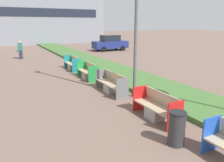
# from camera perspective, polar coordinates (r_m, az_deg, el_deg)

# --- Properties ---
(planter_grass_strip) EXTENTS (2.80, 120.00, 0.18)m
(planter_grass_strip) POSITION_cam_1_polar(r_m,az_deg,el_deg) (13.10, 4.80, 1.04)
(planter_grass_strip) COLOR #426B33
(planter_grass_strip) RESTS_ON ground
(building_backdrop) EXTENTS (18.40, 6.57, 8.83)m
(building_backdrop) POSITION_cam_1_polar(r_m,az_deg,el_deg) (39.43, -17.02, 15.92)
(building_backdrop) COLOR gray
(building_backdrop) RESTS_ON ground
(bench_red_frame) EXTENTS (0.65, 1.90, 0.94)m
(bench_red_frame) POSITION_cam_1_polar(r_m,az_deg,el_deg) (7.67, 11.54, -7.14)
(bench_red_frame) COLOR #9E9B96
(bench_red_frame) RESTS_ON ground
(bench_grey_frame) EXTENTS (0.65, 2.20, 0.94)m
(bench_grey_frame) POSITION_cam_1_polar(r_m,az_deg,el_deg) (10.32, -0.11, -1.06)
(bench_grey_frame) COLOR #9E9B96
(bench_grey_frame) RESTS_ON ground
(bench_green_frame) EXTENTS (0.65, 1.90, 0.94)m
(bench_green_frame) POSITION_cam_1_polar(r_m,az_deg,el_deg) (13.01, -6.29, 2.13)
(bench_green_frame) COLOR #9E9B96
(bench_green_frame) RESTS_ON ground
(bench_teal_frame) EXTENTS (0.65, 1.98, 0.94)m
(bench_teal_frame) POSITION_cam_1_polar(r_m,az_deg,el_deg) (15.73, -10.21, 4.19)
(bench_teal_frame) COLOR #9E9B96
(bench_teal_frame) RESTS_ON ground
(litter_bin) EXTENTS (0.47, 0.47, 0.95)m
(litter_bin) POSITION_cam_1_polar(r_m,az_deg,el_deg) (6.20, 16.52, -11.78)
(litter_bin) COLOR #2D2D30
(litter_bin) RESTS_ON ground
(pedestrian_walking) EXTENTS (0.53, 0.24, 1.66)m
(pedestrian_walking) POSITION_cam_1_polar(r_m,az_deg,el_deg) (22.06, -22.85, 7.51)
(pedestrian_walking) COLOR #232633
(pedestrian_walking) RESTS_ON ground
(parked_car_distant) EXTENTS (4.25, 2.00, 1.86)m
(parked_car_distant) POSITION_cam_1_polar(r_m,az_deg,el_deg) (26.92, -0.48, 9.91)
(parked_car_distant) COLOR navy
(parked_car_distant) RESTS_ON ground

